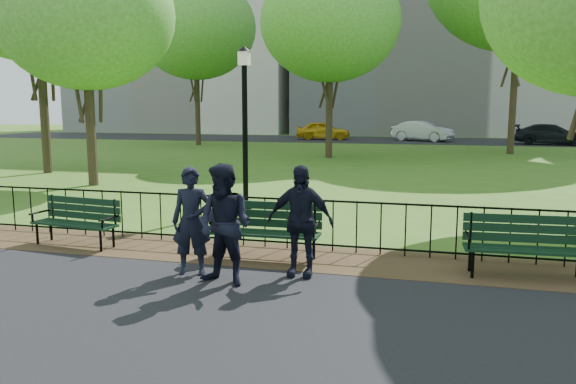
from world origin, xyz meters
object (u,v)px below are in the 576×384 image
(person_right, at_px, (300,221))
(taxi, at_px, (323,130))
(lamppost, at_px, (245,122))
(tree_near_w, at_px, (85,14))
(sedan_silver, at_px, (423,131))
(park_bench_main, at_px, (248,222))
(person_left, at_px, (192,221))
(park_bench_right_a, at_px, (525,240))
(park_bench_left_a, at_px, (78,216))
(tree_far_c, at_px, (330,22))
(person_mid, at_px, (225,225))
(tree_far_w, at_px, (196,28))
(sedan_dark, at_px, (552,134))

(person_right, xyz_separation_m, taxi, (-6.50, 33.75, -0.13))
(lamppost, distance_m, taxi, 29.08)
(tree_near_w, bearing_deg, sedan_silver, 70.39)
(park_bench_main, relative_size, person_left, 1.15)
(park_bench_right_a, xyz_separation_m, taxi, (-9.64, 32.94, 0.14))
(park_bench_left_a, relative_size, tree_far_c, 0.18)
(tree_far_c, bearing_deg, park_bench_main, -83.18)
(person_right, bearing_deg, tree_near_w, 137.43)
(sedan_silver, bearing_deg, lamppost, -163.17)
(park_bench_right_a, bearing_deg, person_mid, -163.34)
(park_bench_right_a, xyz_separation_m, tree_far_w, (-16.29, 25.15, 6.80))
(park_bench_main, bearing_deg, person_left, -116.73)
(lamppost, height_order, tree_far_w, tree_far_w)
(park_bench_main, height_order, tree_far_c, tree_far_c)
(park_bench_right_a, height_order, sedan_silver, sedan_silver)
(park_bench_main, height_order, sedan_dark, sedan_dark)
(tree_near_w, xyz_separation_m, tree_far_w, (-4.57, 18.30, 2.13))
(park_bench_left_a, distance_m, lamppost, 4.79)
(sedan_silver, bearing_deg, taxi, 113.96)
(park_bench_right_a, height_order, taxi, taxi)
(park_bench_left_a, relative_size, taxi, 0.42)
(sedan_dark, bearing_deg, person_mid, 173.67)
(park_bench_main, xyz_separation_m, person_right, (1.04, -0.71, 0.21))
(tree_near_w, xyz_separation_m, person_mid, (7.69, -8.32, -4.37))
(lamppost, relative_size, person_right, 2.37)
(lamppost, xyz_separation_m, sedan_dark, (11.52, 26.99, -1.41))
(lamppost, relative_size, taxi, 0.96)
(lamppost, distance_m, tree_far_c, 14.67)
(park_bench_left_a, relative_size, tree_near_w, 0.22)
(park_bench_right_a, relative_size, lamppost, 0.45)
(lamppost, distance_m, sedan_dark, 29.38)
(lamppost, distance_m, sedan_silver, 29.07)
(tree_far_w, bearing_deg, tree_far_c, -35.09)
(park_bench_main, bearing_deg, tree_far_w, 114.45)
(person_mid, bearing_deg, person_left, 165.62)
(park_bench_right_a, relative_size, sedan_dark, 0.38)
(park_bench_main, xyz_separation_m, taxi, (-5.46, 33.04, 0.08))
(lamppost, height_order, sedan_silver, lamppost)
(park_bench_right_a, distance_m, tree_far_c, 20.12)
(lamppost, relative_size, sedan_dark, 0.84)
(person_mid, distance_m, sedan_dark, 34.08)
(tree_far_w, bearing_deg, taxi, 49.52)
(park_bench_main, height_order, lamppost, lamppost)
(tree_far_c, relative_size, person_left, 5.81)
(park_bench_left_a, relative_size, sedan_silver, 0.39)
(tree_far_c, height_order, tree_far_w, tree_far_w)
(park_bench_left_a, height_order, sedan_dark, sedan_dark)
(park_bench_left_a, height_order, tree_far_w, tree_far_w)
(tree_far_w, relative_size, person_left, 6.71)
(park_bench_left_a, xyz_separation_m, park_bench_right_a, (7.37, 0.05, 0.03))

